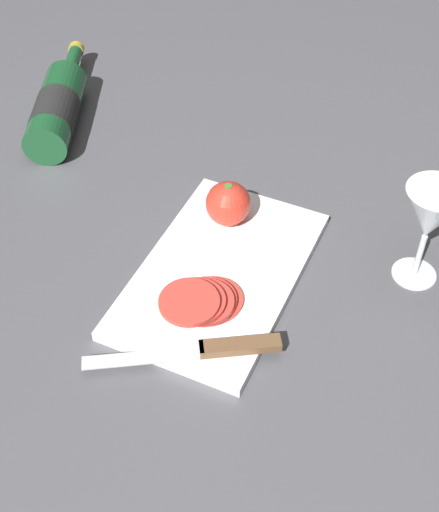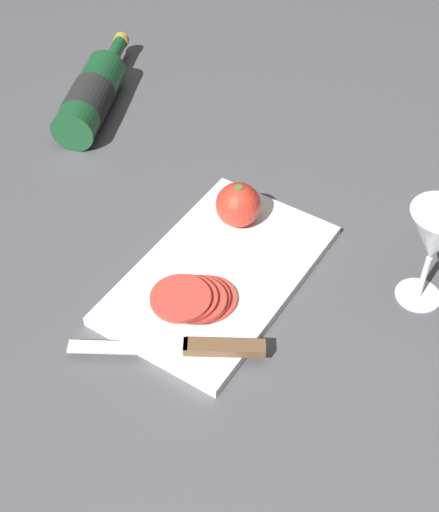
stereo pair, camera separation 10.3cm
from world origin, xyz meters
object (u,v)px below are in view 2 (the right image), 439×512
at_px(wine_bottle, 91,96).
at_px(knife, 206,348).
at_px(wine_glass, 435,238).
at_px(tomato_slice_stack_near, 194,298).
at_px(whole_tomato, 238,205).

relative_size(wine_bottle, knife, 1.36).
bearing_deg(wine_glass, tomato_slice_stack_near, 128.75).
height_order(wine_bottle, tomato_slice_stack_near, wine_bottle).
bearing_deg(tomato_slice_stack_near, knife, -134.16).
distance_m(wine_bottle, whole_tomato, 0.41).
xyz_separation_m(whole_tomato, tomato_slice_stack_near, (-0.18, -0.04, -0.02)).
distance_m(wine_glass, knife, 0.34).
relative_size(wine_bottle, tomato_slice_stack_near, 2.66).
height_order(whole_tomato, tomato_slice_stack_near, whole_tomato).
height_order(wine_glass, whole_tomato, wine_glass).
bearing_deg(whole_tomato, wine_glass, -85.33).
distance_m(knife, tomato_slice_stack_near, 0.08).
bearing_deg(wine_glass, knife, 142.56).
distance_m(wine_glass, whole_tomato, 0.30).
xyz_separation_m(knife, tomato_slice_stack_near, (0.05, 0.06, 0.01)).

